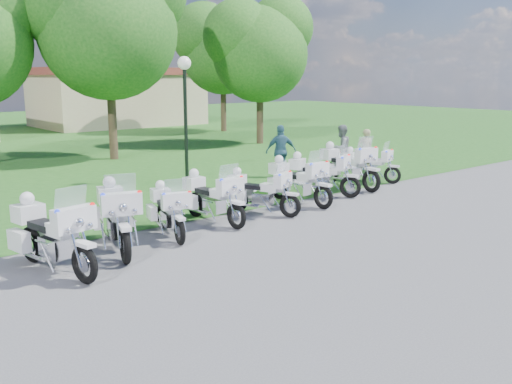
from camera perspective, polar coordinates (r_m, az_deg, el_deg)
ground at (r=12.31m, az=3.08°, el=-5.29°), size 100.00×100.00×0.00m
motorcycle_0 at (r=11.18m, az=-19.82°, el=-3.94°), size 1.10×2.51×1.70m
motorcycle_1 at (r=12.20m, az=-13.82°, el=-2.26°), size 1.33×2.48×1.72m
motorcycle_2 at (r=13.06m, az=-8.76°, el=-1.75°), size 1.04×2.05×1.41m
motorcycle_3 at (r=14.09m, az=-4.48°, el=-0.46°), size 0.80×2.27×1.53m
motorcycle_4 at (r=14.90m, az=0.32°, el=0.11°), size 1.20×2.04×1.44m
motorcycle_5 at (r=16.15m, az=4.13°, el=1.19°), size 0.82×2.36×1.58m
motorcycle_6 at (r=17.34m, az=6.36°, el=1.84°), size 1.36×2.18×1.57m
motorcycle_7 at (r=18.68m, az=9.07°, el=2.68°), size 0.92×2.57×1.73m
motorcycle_8 at (r=19.85m, az=11.12°, el=2.74°), size 1.12×2.01×1.41m
lamp_post at (r=19.15m, az=-7.13°, el=10.27°), size 0.44×0.44×4.18m
tree_2 at (r=25.41m, az=-14.82°, el=16.60°), size 6.74×5.76×8.99m
tree_3 at (r=30.36m, az=0.29°, el=14.48°), size 5.78×4.93×7.71m
tree_4 at (r=37.24m, az=-3.44°, el=14.63°), size 6.30×5.37×8.39m
building_east at (r=43.09m, az=-13.65°, el=9.27°), size 11.44×7.28×4.10m
bystander_a at (r=21.61m, az=10.86°, el=4.05°), size 0.70×0.59×1.62m
bystander_b at (r=21.68m, az=8.52°, el=4.33°), size 0.92×0.75×1.75m
bystander_c at (r=20.24m, az=2.51°, el=4.08°), size 1.17×0.91×1.86m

